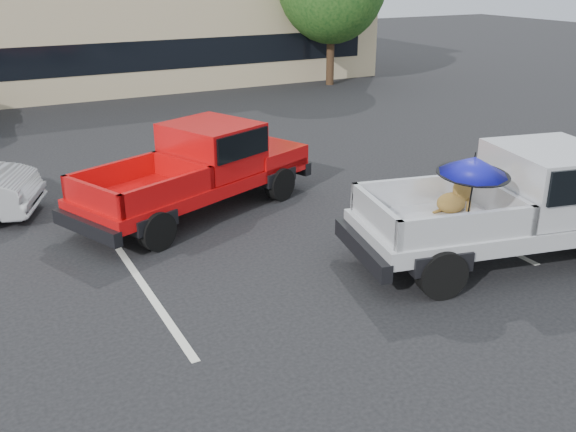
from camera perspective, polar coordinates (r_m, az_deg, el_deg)
name	(u,v)px	position (r m, az deg, el deg)	size (l,w,h in m)	color
ground	(371,292)	(9.90, 7.40, -6.75)	(90.00, 90.00, 0.00)	black
stripe_left	(141,281)	(10.40, -12.96, -5.67)	(0.12, 5.00, 0.01)	silver
stripe_right	(438,216)	(13.04, 13.22, -0.03)	(0.12, 5.00, 0.01)	silver
motel_building	(126,3)	(28.98, -14.22, 17.91)	(20.40, 8.40, 6.30)	tan
silver_pickup	(536,198)	(11.38, 21.16, 1.53)	(5.97, 3.10, 2.06)	black
red_pickup	(207,163)	(13.01, -7.21, 4.71)	(5.53, 3.68, 1.73)	black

